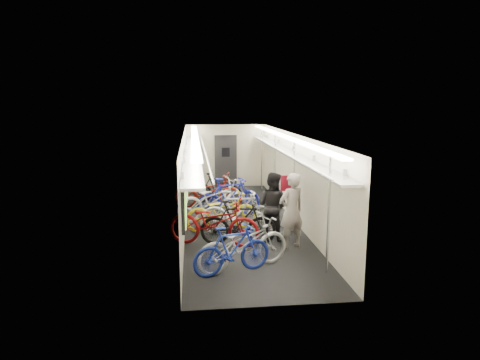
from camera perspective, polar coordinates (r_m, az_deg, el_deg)
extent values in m
plane|color=black|center=(11.86, 0.00, -5.54)|extent=(10.00, 10.00, 0.00)
plane|color=white|center=(11.43, 0.00, 6.10)|extent=(10.00, 10.00, 0.00)
plane|color=beige|center=(11.52, -7.44, 0.03)|extent=(0.00, 10.00, 10.00)
plane|color=beige|center=(11.85, 7.23, 0.32)|extent=(0.00, 10.00, 10.00)
plane|color=beige|center=(16.51, -1.94, 3.25)|extent=(3.00, 0.00, 3.00)
plane|color=beige|center=(6.78, 4.75, -7.33)|extent=(3.00, 0.00, 3.00)
cube|color=black|center=(8.38, -7.52, -3.56)|extent=(0.06, 1.10, 0.80)
cube|color=#ADDE61|center=(8.38, -7.25, -3.56)|extent=(0.02, 0.96, 0.66)
cube|color=black|center=(10.53, -7.31, -0.68)|extent=(0.06, 1.10, 0.80)
cube|color=#ADDE61|center=(10.53, -7.09, -0.68)|extent=(0.02, 0.96, 0.66)
cube|color=black|center=(12.69, -7.17, 1.22)|extent=(0.06, 1.10, 0.80)
cube|color=#ADDE61|center=(12.69, -6.99, 1.23)|extent=(0.02, 0.96, 0.66)
cube|color=black|center=(14.87, -7.07, 2.57)|extent=(0.06, 1.10, 0.80)
cube|color=#ADDE61|center=(14.87, -6.92, 2.57)|extent=(0.02, 0.96, 0.66)
cube|color=yellow|center=(9.44, -7.35, -1.66)|extent=(0.02, 0.22, 0.30)
cube|color=yellow|center=(11.60, -7.19, 0.61)|extent=(0.02, 0.22, 0.30)
cube|color=yellow|center=(13.77, -7.08, 2.16)|extent=(0.02, 0.22, 0.30)
cube|color=black|center=(16.48, -1.91, 2.53)|extent=(0.85, 0.08, 2.00)
cube|color=#999BA0|center=(11.41, -6.41, 3.61)|extent=(0.40, 9.70, 0.05)
cube|color=#999BA0|center=(11.69, 6.26, 3.77)|extent=(0.40, 9.70, 0.05)
cylinder|color=silver|center=(11.40, -4.76, 4.14)|extent=(0.04, 9.70, 0.04)
cylinder|color=silver|center=(11.61, 4.68, 4.25)|extent=(0.04, 9.70, 0.04)
cube|color=white|center=(11.37, -6.05, 5.72)|extent=(0.18, 9.60, 0.04)
cube|color=white|center=(11.63, 5.91, 5.83)|extent=(0.18, 9.60, 0.04)
cylinder|color=silver|center=(8.21, 11.74, -4.36)|extent=(0.05, 0.05, 2.38)
cylinder|color=silver|center=(10.83, 7.18, -0.63)|extent=(0.05, 0.05, 2.38)
cylinder|color=silver|center=(13.24, 4.66, 1.43)|extent=(0.05, 0.05, 2.38)
cylinder|color=silver|center=(15.67, 2.92, 2.85)|extent=(0.05, 0.05, 2.38)
imported|color=#A8A7AC|center=(8.44, 0.45, -8.51)|extent=(2.10, 1.41, 1.04)
imported|color=#192D9A|center=(8.25, -1.05, -9.29)|extent=(1.66, 0.94, 0.96)
imported|color=maroon|center=(9.80, -3.50, -5.62)|extent=(2.24, 1.37, 1.11)
imported|color=black|center=(9.83, -0.24, -5.73)|extent=(1.79, 0.67, 1.05)
imported|color=yellow|center=(10.98, -2.43, -4.18)|extent=(1.97, 1.02, 0.99)
imported|color=silver|center=(10.63, -0.39, -4.32)|extent=(1.86, 0.56, 1.11)
imported|color=silver|center=(11.97, -3.57, -2.62)|extent=(2.27, 1.55, 1.13)
imported|color=navy|center=(12.12, -1.49, -2.36)|extent=(2.01, 1.05, 1.16)
imported|color=maroon|center=(13.11, -4.28, -1.49)|extent=(2.27, 1.35, 1.12)
imported|color=black|center=(13.85, -3.05, -1.10)|extent=(1.71, 1.01, 0.99)
imported|color=gray|center=(9.64, 6.89, -4.09)|extent=(0.74, 0.62, 1.72)
imported|color=black|center=(10.28, 4.33, -3.41)|extent=(1.00, 0.97, 1.62)
cube|color=#A51025|center=(10.62, 6.16, -0.40)|extent=(0.28, 0.18, 0.38)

